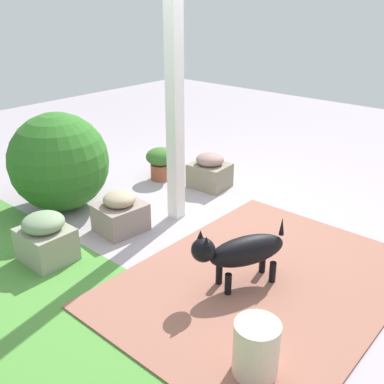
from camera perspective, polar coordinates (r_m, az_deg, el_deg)
name	(u,v)px	position (r m, az deg, el deg)	size (l,w,h in m)	color
ground_plane	(206,226)	(4.33, 1.80, -4.37)	(12.00, 12.00, 0.00)	#A498A1
brick_path	(262,281)	(3.58, 8.83, -11.13)	(1.80, 2.40, 0.02)	#965F4E
porch_pillar	(175,91)	(4.12, -2.23, 12.68)	(0.12, 0.12, 2.50)	white
stone_planter_nearest	(210,171)	(5.15, 2.27, 2.62)	(0.45, 0.39, 0.40)	gray
stone_planter_mid	(120,213)	(4.25, -9.08, -2.67)	(0.43, 0.46, 0.39)	gray
stone_planter_far	(46,238)	(3.91, -18.09, -5.57)	(0.42, 0.37, 0.43)	gray
round_shrub	(59,162)	(4.72, -16.53, 3.67)	(1.00, 1.00, 1.00)	#2B6621
terracotta_pot_broad	(160,161)	(5.37, -4.03, 3.92)	(0.34, 0.34, 0.39)	#9A4D35
dog	(241,251)	(3.36, 6.21, -7.50)	(0.47, 0.74, 0.53)	black
ceramic_urn	(256,349)	(2.75, 8.13, -19.18)	(0.27, 0.27, 0.36)	beige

